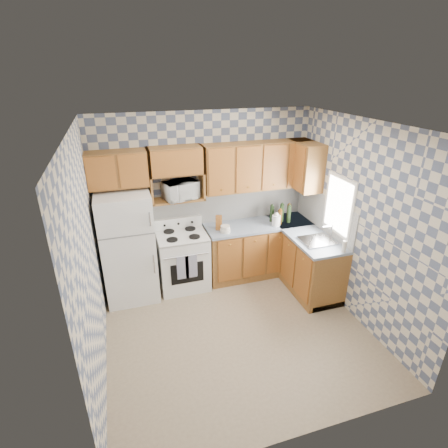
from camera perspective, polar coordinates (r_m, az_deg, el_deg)
The scene contains 31 objects.
floor at distance 4.97m, azimuth 2.13°, elevation -16.85°, with size 3.40×3.40×0.00m, color #7D6950.
back_wall at distance 5.61m, azimuth -3.09°, elevation 4.28°, with size 3.40×0.02×2.70m, color slate.
right_wall at distance 4.99m, azimuth 21.11°, elevation -0.00°, with size 0.02×3.20×2.70m, color slate.
backsplash_back at distance 5.76m, azimuth 0.83°, elevation 3.25°, with size 2.60×0.01×0.56m, color silver.
backsplash_right at distance 5.63m, azimuth 15.98°, elevation 1.79°, with size 0.01×1.60×0.56m, color silver.
refrigerator at distance 5.35m, azimuth -15.36°, elevation -3.65°, with size 0.75×0.70×1.68m, color white.
stove_body at distance 5.62m, azimuth -6.72°, elevation -6.00°, with size 0.76×0.65×0.90m, color white.
cooktop at distance 5.40m, azimuth -6.95°, elevation -1.83°, with size 0.76×0.65×0.03m, color silver.
backguard at distance 5.61m, azimuth -7.53°, elevation 0.23°, with size 0.76×0.08×0.17m, color white.
dish_towel_left at distance 5.27m, azimuth -6.74°, elevation -7.07°, with size 0.18×0.03×0.38m, color navy.
dish_towel_right at distance 5.29m, azimuth -5.38°, elevation -6.87°, with size 0.18×0.03×0.38m, color navy.
base_cabinets_back at distance 5.97m, azimuth 5.54°, elevation -4.11°, with size 1.75×0.60×0.88m, color brown.
base_cabinets_right at distance 5.82m, azimuth 12.71°, elevation -5.46°, with size 0.60×1.60×0.88m, color brown.
countertop_back at distance 5.76m, azimuth 5.75°, elevation -0.10°, with size 1.77×0.63×0.04m, color slate.
countertop_right at distance 5.60m, azimuth 13.09°, elevation -1.37°, with size 0.63×1.60×0.04m, color slate.
upper_cabinets_back at distance 5.56m, azimuth 5.59°, elevation 9.42°, with size 1.75×0.33×0.74m, color brown.
upper_cabinets_fridge at distance 5.12m, azimuth -17.05°, elevation 8.55°, with size 0.82×0.33×0.50m, color brown.
upper_cabinets_right at distance 5.72m, azimuth 12.99°, elevation 9.32°, with size 0.33×0.70×0.74m, color brown.
microwave_shelf at distance 5.34m, azimuth -7.56°, elevation 4.01°, with size 0.80×0.33×0.03m, color brown.
microwave at distance 5.27m, azimuth -7.14°, elevation 5.49°, with size 0.49×0.33×0.27m, color white.
sink at distance 5.33m, azimuth 15.00°, elevation -2.67°, with size 0.48×0.40×0.03m, color #B7B7BC.
window at distance 5.28m, azimuth 18.25°, elevation 2.88°, with size 0.02×0.66×0.86m, color white.
bottle_0 at distance 5.82m, azimuth 9.40°, elevation 1.80°, with size 0.07×0.07×0.31m, color black.
bottle_1 at distance 5.82m, azimuth 10.54°, elevation 1.60°, with size 0.07×0.07×0.29m, color black.
bottle_2 at distance 5.92m, azimuth 10.52°, elevation 1.92°, with size 0.07×0.07×0.27m, color #512E0A.
bottle_3 at distance 5.73m, azimuth 9.10°, elevation 1.15°, with size 0.07×0.07×0.25m, color #512E0A.
bottle_4 at distance 5.81m, azimuth 7.81°, elevation 1.72°, with size 0.07×0.07×0.28m, color black.
knife_block at distance 5.48m, azimuth -0.85°, elevation 0.22°, with size 0.10×0.10×0.22m, color brown.
electric_kettle at distance 5.68m, azimuth 8.51°, elevation 0.58°, with size 0.14×0.14×0.17m, color white.
food_containers at distance 5.40m, azimuth 0.21°, elevation -0.81°, with size 0.16×0.16×0.11m, color beige, non-canonical shape.
soap_bottle at distance 5.10m, azimuth 19.05°, elevation -3.50°, with size 0.06×0.06×0.17m, color beige.
Camera 1 is at (-1.29, -3.52, 3.27)m, focal length 28.00 mm.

